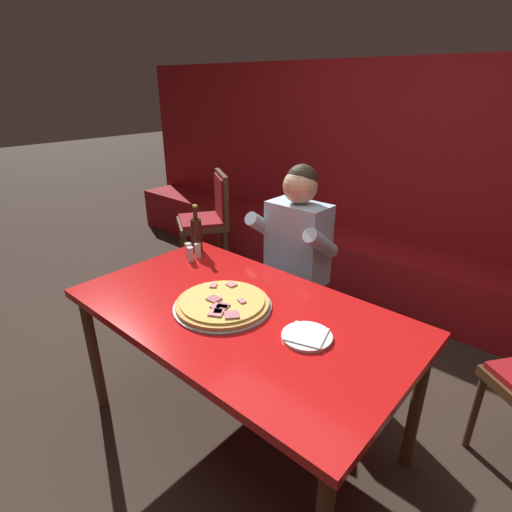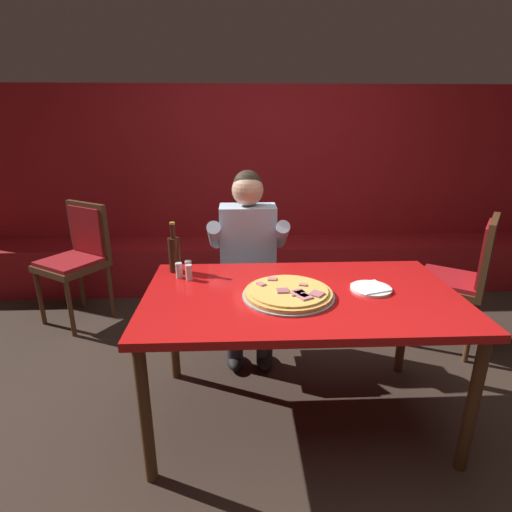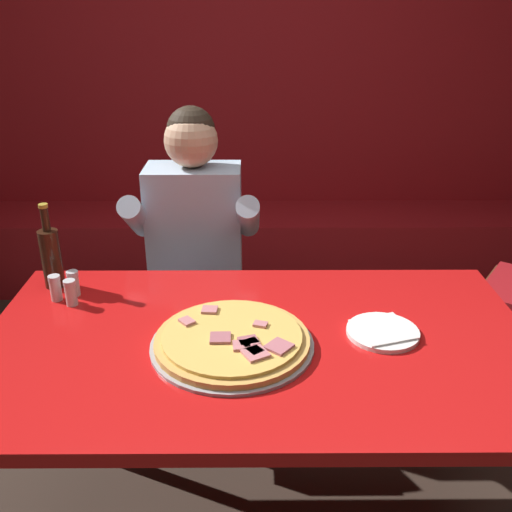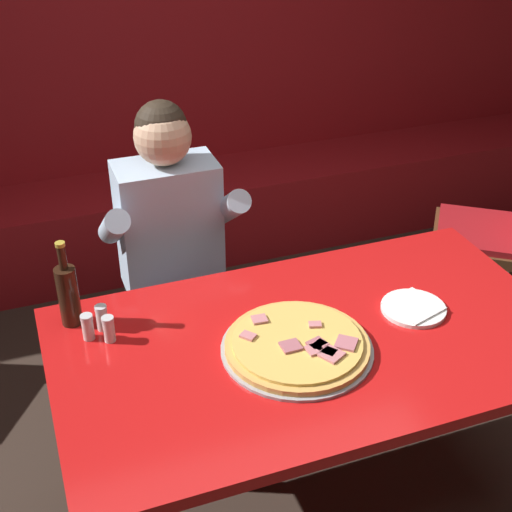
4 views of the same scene
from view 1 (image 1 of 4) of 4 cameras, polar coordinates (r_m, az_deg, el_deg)
ground_plane at (r=2.34m, az=-2.05°, el=-23.62°), size 24.00×24.00×0.00m
booth_wall_panel at (r=3.58m, az=22.82°, el=9.41°), size 6.80×0.16×1.90m
booth_bench at (r=3.53m, az=19.20°, el=-2.76°), size 6.46×0.48×0.46m
main_dining_table at (r=1.90m, az=-2.35°, el=-9.45°), size 1.59×0.91×0.75m
pizza at (r=1.87m, az=-4.80°, el=-6.81°), size 0.46×0.46×0.05m
plate_white_paper at (r=1.68m, az=7.29°, el=-11.27°), size 0.21×0.21×0.02m
beer_bottle at (r=2.47m, az=-8.50°, el=3.19°), size 0.07×0.07×0.29m
shaker_black_pepper at (r=2.42m, az=-9.65°, el=0.76°), size 0.04×0.04×0.09m
shaker_oregano at (r=2.40m, az=-8.31°, el=0.70°), size 0.04×0.04×0.09m
shaker_red_pepper_flakes at (r=2.36m, az=-9.35°, el=0.17°), size 0.04×0.04×0.09m
diner_seated_blue_shirt at (r=2.51m, az=4.77°, el=-0.22°), size 0.53×0.53×1.27m
dining_chair_near_left at (r=3.82m, az=-6.63°, el=5.92°), size 0.61×0.61×0.96m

